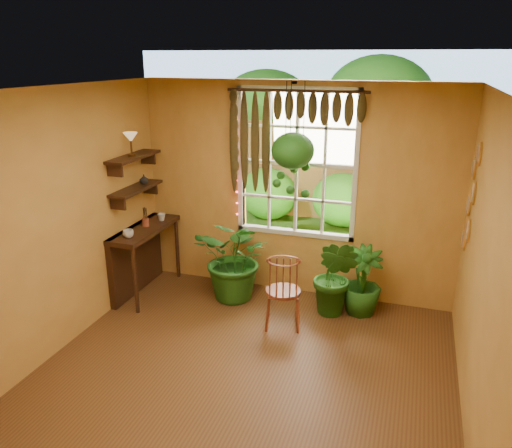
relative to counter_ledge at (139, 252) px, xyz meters
The scene contains 23 objects.
floor 2.55m from the counter_ledge, 39.96° to the right, with size 4.50×4.50×0.00m, color brown.
ceiling 3.29m from the counter_ledge, 39.96° to the right, with size 4.50×4.50×0.00m, color white.
wall_back 2.17m from the counter_ledge, 18.80° to the left, with size 4.00×4.00×0.00m, color gold.
wall_left 1.79m from the counter_ledge, 93.24° to the right, with size 4.50×4.50×0.00m, color gold.
wall_right 4.30m from the counter_ledge, 22.26° to the right, with size 4.50×4.50×0.00m, color gold.
window 2.33m from the counter_ledge, 19.65° to the left, with size 1.52×0.10×1.86m.
valance_vine 2.57m from the counter_ledge, 17.07° to the left, with size 1.70×0.12×1.10m.
string_lights 1.76m from the counter_ledge, 27.17° to the left, with size 0.03×0.03×1.54m, color #FF2633, non-canonical shape.
wall_plates 4.02m from the counter_ledge, ahead, with size 0.04×0.32×1.10m, color #F8ECCB, non-canonical shape.
counter_ledge is the anchor object (origin of this frame).
shelf_lower 0.85m from the counter_ledge, ahead, with size 0.25×0.90×0.04m, color #351C0E.
shelf_upper 1.25m from the counter_ledge, ahead, with size 0.25×0.90×0.04m, color #351C0E.
backyard 5.74m from the counter_ledge, 67.84° to the left, with size 14.00×10.00×12.00m.
windsor_chair 2.06m from the counter_ledge, ahead, with size 0.49×0.51×1.08m.
potted_plant_left 1.30m from the counter_ledge, ahead, with size 0.99×0.86×1.10m, color #194311.
potted_plant_mid 2.55m from the counter_ledge, ahead, with size 0.54×0.44×0.99m, color #194311.
potted_plant_right 2.86m from the counter_ledge, ahead, with size 0.47×0.47×0.84m, color #194311.
hanging_basket 2.37m from the counter_ledge, 12.29° to the left, with size 0.51×0.51×1.36m.
cup_a 0.58m from the counter_ledge, 72.18° to the right, with size 0.13×0.13×0.10m, color silver.
cup_b 0.54m from the counter_ledge, 58.57° to the left, with size 0.10×0.10×0.10m, color beige.
brush_jar 0.49m from the counter_ledge, 19.95° to the left, with size 0.09×0.09×0.32m.
shelf_vase 0.95m from the counter_ledge, 78.33° to the left, with size 0.11×0.11×0.12m, color #B2AD99.
tiffany_lamp 1.48m from the counter_ledge, 49.32° to the right, with size 0.17×0.17×0.29m.
Camera 1 is at (1.41, -3.64, 2.96)m, focal length 35.00 mm.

